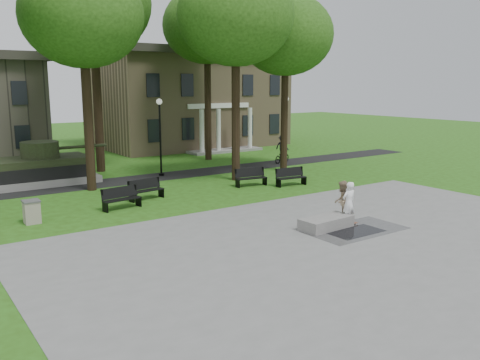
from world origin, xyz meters
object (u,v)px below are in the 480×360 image
object	(u,v)px
trash_bin	(32,212)
park_bench_0	(121,198)
concrete_block	(326,223)
cyclist	(282,152)
friend_watching	(342,202)
skateboarder	(349,203)

from	to	relation	value
trash_bin	park_bench_0	bearing A→B (deg)	3.46
concrete_block	cyclist	size ratio (longest dim) A/B	1.10
concrete_block	trash_bin	world-z (taller)	trash_bin
friend_watching	cyclist	size ratio (longest dim) A/B	0.86
park_bench_0	trash_bin	distance (m)	3.94
cyclist	trash_bin	world-z (taller)	cyclist
concrete_block	friend_watching	xyz separation A→B (m)	(1.18, 0.33, 0.63)
skateboarder	trash_bin	world-z (taller)	skateboarder
friend_watching	park_bench_0	distance (m)	9.85
trash_bin	skateboarder	bearing A→B (deg)	-35.72
skateboarder	trash_bin	xyz separation A→B (m)	(-10.45, 7.52, -0.40)
cyclist	trash_bin	bearing A→B (deg)	89.74
skateboarder	park_bench_0	bearing A→B (deg)	-48.64
friend_watching	cyclist	bearing A→B (deg)	-152.06
skateboarder	concrete_block	bearing A→B (deg)	-0.63
concrete_block	park_bench_0	bearing A→B (deg)	124.65
concrete_block	skateboarder	xyz separation A→B (m)	(1.19, -0.04, 0.64)
concrete_block	friend_watching	size ratio (longest dim) A/B	1.28
park_bench_0	concrete_block	bearing A→B (deg)	-63.18
concrete_block	park_bench_0	size ratio (longest dim) A/B	1.19
concrete_block	skateboarder	distance (m)	1.35
concrete_block	park_bench_0	xyz separation A→B (m)	(-5.33, 7.71, 0.28)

